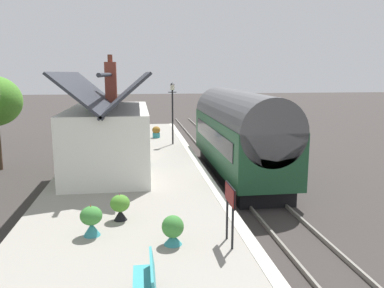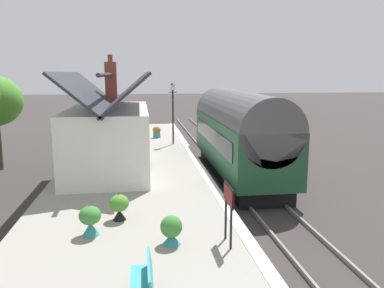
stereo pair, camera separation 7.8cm
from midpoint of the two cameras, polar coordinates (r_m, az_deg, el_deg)
ground_plane at (r=18.35m, az=5.15°, el=-6.00°), size 160.00×160.00×0.00m
platform at (r=17.80m, az=-8.59°, el=-5.20°), size 32.00×6.65×0.84m
platform_edge_coping at (r=17.90m, az=1.50°, el=-3.58°), size 32.00×0.36×0.02m
rail_near at (r=18.75m, az=10.01°, el=-5.54°), size 52.00×0.08×0.14m
rail_far at (r=18.37m, az=5.70°, el=-5.76°), size 52.00×0.08×0.14m
train at (r=19.30m, az=7.01°, el=1.54°), size 10.40×2.73×4.32m
station_building at (r=17.81m, az=-11.97°, el=1.18°), size 7.66×3.69×5.24m
bench_by_lamp at (r=27.28m, az=-7.77°, el=2.21°), size 1.40×0.44×0.88m
bench_near_building at (r=7.75m, az=-6.78°, el=-19.69°), size 1.40×0.44×0.88m
planter_edge_far at (r=10.97m, az=-14.62°, el=-10.75°), size 0.60×0.60×0.89m
planter_corner_building at (r=11.87m, az=-10.53°, el=-8.98°), size 0.59×0.59×0.85m
planter_bench_left at (r=27.85m, az=-13.60°, el=1.98°), size 0.51×0.51×0.72m
planter_by_door at (r=26.35m, az=-5.15°, el=1.80°), size 0.55×0.55×0.78m
planter_bench_right at (r=10.14m, az=-2.85°, el=-12.57°), size 0.57×0.57×0.77m
lamp_post_platform at (r=23.61m, az=-2.76°, el=6.28°), size 0.32×0.50×3.78m
station_sign_board at (r=9.92m, az=5.67°, el=-8.21°), size 0.96×0.06×1.57m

